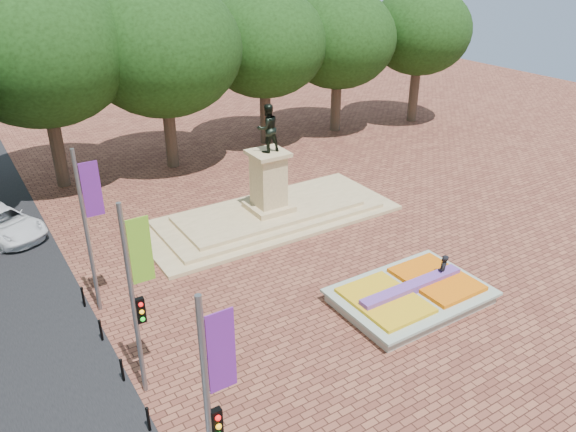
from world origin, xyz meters
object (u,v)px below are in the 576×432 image
(flower_bed, at_px, (411,294))
(monument, at_px, (269,204))
(van, at_px, (2,223))
(pedestrian, at_px, (442,272))

(flower_bed, bearing_deg, monument, 95.87)
(flower_bed, bearing_deg, van, 131.12)
(flower_bed, xyz_separation_m, van, (-13.60, 15.58, 0.36))
(flower_bed, height_order, monument, monument)
(pedestrian, bearing_deg, van, -82.91)
(van, height_order, pedestrian, pedestrian)
(flower_bed, relative_size, pedestrian, 3.83)
(flower_bed, relative_size, van, 1.19)
(flower_bed, distance_m, monument, 10.07)
(flower_bed, distance_m, pedestrian, 1.90)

